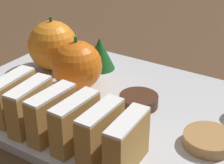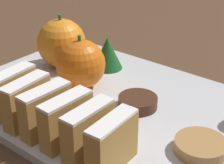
% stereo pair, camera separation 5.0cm
% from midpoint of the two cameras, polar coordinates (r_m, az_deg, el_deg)
% --- Properties ---
extents(ground_plane, '(6.00, 6.00, 0.00)m').
position_cam_midpoint_polar(ground_plane, '(0.52, 2.75, -4.20)').
color(ground_plane, '#513823').
extents(serving_platter, '(0.29, 0.43, 0.01)m').
position_cam_midpoint_polar(serving_platter, '(0.52, 2.77, -3.63)').
color(serving_platter, silver).
rests_on(serving_platter, ground_plane).
extents(stollen_slice_front, '(0.07, 0.02, 0.06)m').
position_cam_midpoint_polar(stollen_slice_front, '(0.38, 3.79, -9.49)').
color(stollen_slice_front, '#B28442').
rests_on(stollen_slice_front, serving_platter).
extents(stollen_slice_second, '(0.07, 0.02, 0.06)m').
position_cam_midpoint_polar(stollen_slice_second, '(0.40, -0.03, -7.64)').
color(stollen_slice_second, '#B28442').
rests_on(stollen_slice_second, serving_platter).
extents(stollen_slice_third, '(0.07, 0.02, 0.06)m').
position_cam_midpoint_polar(stollen_slice_third, '(0.42, -3.58, -5.97)').
color(stollen_slice_third, '#B28442').
rests_on(stollen_slice_third, serving_platter).
extents(stollen_slice_fourth, '(0.07, 0.02, 0.06)m').
position_cam_midpoint_polar(stollen_slice_fourth, '(0.44, -6.86, -4.47)').
color(stollen_slice_fourth, '#B28442').
rests_on(stollen_slice_fourth, serving_platter).
extents(stollen_slice_fifth, '(0.07, 0.03, 0.06)m').
position_cam_midpoint_polar(stollen_slice_fifth, '(0.46, -9.84, -3.08)').
color(stollen_slice_fifth, '#B28442').
rests_on(stollen_slice_fifth, serving_platter).
extents(stollen_slice_sixth, '(0.07, 0.03, 0.06)m').
position_cam_midpoint_polar(stollen_slice_sixth, '(0.49, -11.97, -1.54)').
color(stollen_slice_sixth, '#B28442').
rests_on(stollen_slice_sixth, serving_platter).
extents(orange_near, '(0.07, 0.07, 0.08)m').
position_cam_midpoint_polar(orange_near, '(0.53, -2.17, 2.67)').
color(orange_near, orange).
rests_on(orange_near, serving_platter).
extents(orange_far, '(0.08, 0.08, 0.09)m').
position_cam_midpoint_polar(orange_far, '(0.60, -5.37, 5.88)').
color(orange_far, orange).
rests_on(orange_far, serving_platter).
extents(chocolate_cookie, '(0.05, 0.05, 0.02)m').
position_cam_midpoint_polar(chocolate_cookie, '(0.50, 6.81, -3.14)').
color(chocolate_cookie, '#472819').
rests_on(chocolate_cookie, serving_platter).
extents(gingerbread_cookie, '(0.06, 0.06, 0.01)m').
position_cam_midpoint_polar(gingerbread_cookie, '(0.43, 16.64, -9.49)').
color(gingerbread_cookie, '#B27F47').
rests_on(gingerbread_cookie, serving_platter).
extents(evergreen_sprig, '(0.05, 0.05, 0.05)m').
position_cam_midpoint_polar(evergreen_sprig, '(0.60, 1.69, 4.41)').
color(evergreen_sprig, '#195623').
rests_on(evergreen_sprig, serving_platter).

